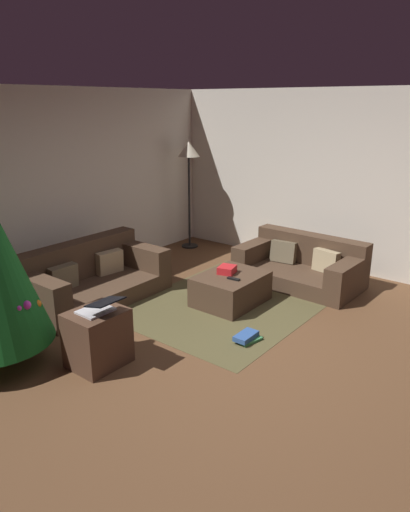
% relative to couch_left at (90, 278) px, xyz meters
% --- Properties ---
extents(ground_plane, '(6.40, 6.40, 0.00)m').
position_rel_couch_left_xyz_m(ground_plane, '(-0.06, -2.25, -0.27)').
color(ground_plane, brown).
extents(rear_partition, '(6.40, 0.12, 2.60)m').
position_rel_couch_left_xyz_m(rear_partition, '(-0.06, 0.89, 1.03)').
color(rear_partition, silver).
rests_on(rear_partition, ground_plane).
extents(corner_partition, '(0.12, 6.40, 2.60)m').
position_rel_couch_left_xyz_m(corner_partition, '(3.08, -2.25, 1.03)').
color(corner_partition, silver).
rests_on(corner_partition, ground_plane).
extents(couch_left, '(1.83, 0.93, 0.70)m').
position_rel_couch_left_xyz_m(couch_left, '(0.00, 0.00, 0.00)').
color(couch_left, '#473323').
rests_on(couch_left, ground_plane).
extents(couch_right, '(0.96, 1.67, 0.64)m').
position_rel_couch_left_xyz_m(couch_right, '(2.19, -1.85, -0.02)').
color(couch_right, '#473323').
rests_on(couch_right, ground_plane).
extents(ottoman, '(0.87, 0.68, 0.37)m').
position_rel_couch_left_xyz_m(ottoman, '(0.98, -1.50, -0.08)').
color(ottoman, '#473323').
rests_on(ottoman, ground_plane).
extents(gift_box, '(0.26, 0.24, 0.09)m').
position_rel_couch_left_xyz_m(gift_box, '(1.00, -1.42, 0.15)').
color(gift_box, red).
rests_on(gift_box, ottoman).
extents(tv_remote, '(0.06, 0.16, 0.02)m').
position_rel_couch_left_xyz_m(tv_remote, '(0.87, -1.62, 0.11)').
color(tv_remote, black).
rests_on(tv_remote, ottoman).
extents(side_table, '(0.52, 0.44, 0.55)m').
position_rel_couch_left_xyz_m(side_table, '(-0.99, -1.35, 0.00)').
color(side_table, '#4C3323').
rests_on(side_table, ground_plane).
extents(laptop, '(0.30, 0.40, 0.17)m').
position_rel_couch_left_xyz_m(laptop, '(-0.99, -1.41, 0.34)').
color(laptop, silver).
rests_on(laptop, side_table).
extents(book_stack, '(0.32, 0.25, 0.09)m').
position_rel_couch_left_xyz_m(book_stack, '(0.27, -2.21, -0.23)').
color(book_stack, '#387A47').
rests_on(book_stack, ground_plane).
extents(corner_lamp, '(0.36, 0.36, 1.79)m').
position_rel_couch_left_xyz_m(corner_lamp, '(2.52, 0.47, 1.26)').
color(corner_lamp, black).
rests_on(corner_lamp, ground_plane).
extents(area_rug, '(2.60, 2.00, 0.01)m').
position_rel_couch_left_xyz_m(area_rug, '(0.98, -1.50, -0.27)').
color(area_rug, '#4E472A').
rests_on(area_rug, ground_plane).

